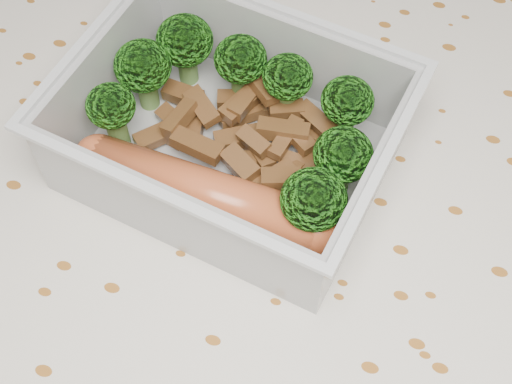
% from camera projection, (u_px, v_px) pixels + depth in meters
% --- Properties ---
extents(dining_table, '(1.40, 0.90, 0.75)m').
position_uv_depth(dining_table, '(272.00, 267.00, 0.52)').
color(dining_table, brown).
rests_on(dining_table, ground).
extents(tablecloth, '(1.46, 0.96, 0.19)m').
position_uv_depth(tablecloth, '(273.00, 235.00, 0.47)').
color(tablecloth, silver).
rests_on(tablecloth, dining_table).
extents(lunch_container, '(0.22, 0.18, 0.07)m').
position_uv_depth(lunch_container, '(230.00, 140.00, 0.44)').
color(lunch_container, silver).
rests_on(lunch_container, tablecloth).
extents(broccoli_florets, '(0.17, 0.13, 0.05)m').
position_uv_depth(broccoli_florets, '(246.00, 103.00, 0.43)').
color(broccoli_florets, '#608C3F').
rests_on(broccoli_florets, lunch_container).
extents(meat_pile, '(0.13, 0.09, 0.03)m').
position_uv_depth(meat_pile, '(248.00, 136.00, 0.45)').
color(meat_pile, brown).
rests_on(meat_pile, lunch_container).
extents(sausage, '(0.17, 0.04, 0.03)m').
position_uv_depth(sausage, '(205.00, 194.00, 0.42)').
color(sausage, '#C4572D').
rests_on(sausage, lunch_container).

